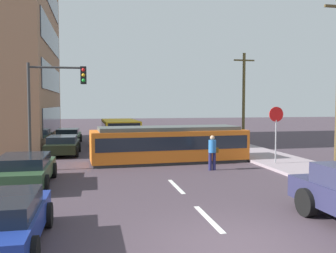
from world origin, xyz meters
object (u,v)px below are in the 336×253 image
Objects in this scene: city_bus at (120,131)px; traffic_light_mast at (52,96)px; stop_sign at (276,123)px; streetcar_tram at (169,144)px; utility_pole_mid at (244,95)px; pedestrian_crossing at (212,151)px; parked_sedan_far at (63,145)px; parked_sedan_mid at (24,170)px; parked_sedan_furthest at (68,136)px.

traffic_light_mast is at bearing -110.99° from city_bus.
stop_sign is at bearing -5.61° from traffic_light_mast.
streetcar_tram is 1.15× the size of utility_pole_mid.
traffic_light_mast is (-5.91, -1.32, 2.55)m from streetcar_tram.
city_bus is at bearing 106.86° from pedestrian_crossing.
streetcar_tram is at bearing -33.87° from parked_sedan_far.
city_bus is 14.14m from parked_sedan_mid.
utility_pole_mid is at bearing 3.43° from city_bus.
parked_sedan_furthest is at bearing 119.32° from pedestrian_crossing.
traffic_light_mast is (0.09, -11.84, 2.93)m from parked_sedan_furthest.
traffic_light_mast is at bearing -167.45° from streetcar_tram.
parked_sedan_mid is 15.06m from parked_sedan_furthest.
stop_sign is 0.57× the size of traffic_light_mast.
streetcar_tram is 5.72m from stop_sign.
stop_sign is at bearing -57.73° from city_bus.
parked_sedan_mid is 8.52m from parked_sedan_far.
traffic_light_mast is (0.76, 3.21, 2.93)m from parked_sedan_mid.
city_bus is at bearing -23.18° from parked_sedan_furthest.
parked_sedan_mid is 0.60× the size of utility_pole_mid.
streetcar_tram reaches higher than parked_sedan_furthest.
parked_sedan_far is (-7.42, 6.84, -0.32)m from pedestrian_crossing.
utility_pole_mid is at bearing 20.98° from parked_sedan_far.
traffic_light_mast reaches higher than pedestrian_crossing.
pedestrian_crossing is at bearing -172.25° from stop_sign.
parked_sedan_mid is at bearing -168.63° from pedestrian_crossing.
parked_sedan_furthest is (-7.53, 13.40, -0.32)m from pedestrian_crossing.
streetcar_tram is at bearing -131.61° from utility_pole_mid.
utility_pole_mid is (8.39, 9.44, 2.87)m from streetcar_tram.
parked_sedan_furthest is at bearing 87.45° from parked_sedan_mid.
stop_sign reaches higher than streetcar_tram.
parked_sedan_far is at bearing 137.36° from pedestrian_crossing.
parked_sedan_far is at bearing 84.80° from parked_sedan_mid.
streetcar_tram is 8.07m from parked_sedan_mid.
parked_sedan_mid is at bearing -109.22° from city_bus.
city_bus reaches higher than parked_sedan_far.
utility_pole_mid reaches higher than pedestrian_crossing.
pedestrian_crossing reaches higher than parked_sedan_furthest.
streetcar_tram is at bearing -60.29° from parked_sedan_furthest.
stop_sign is at bearing 10.29° from parked_sedan_mid.
pedestrian_crossing is 10.10m from parked_sedan_far.
parked_sedan_mid is 12.03m from stop_sign.
stop_sign is at bearing -49.43° from parked_sedan_furthest.
pedestrian_crossing is at bearing -62.12° from streetcar_tram.
traffic_light_mast is 17.90m from utility_pole_mid.
city_bus is 1.43× the size of parked_sedan_furthest.
stop_sign is at bearing -105.72° from utility_pole_mid.
traffic_light_mast is (-0.01, -5.28, 2.93)m from parked_sedan_far.
pedestrian_crossing is at bearing -73.14° from city_bus.
pedestrian_crossing is at bearing 11.37° from parked_sedan_mid.
pedestrian_crossing is 0.33× the size of traffic_light_mast.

